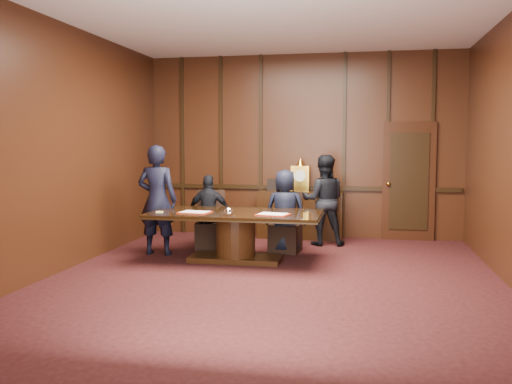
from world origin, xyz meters
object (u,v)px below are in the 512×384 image
sideboard (300,213)px  witness_right (324,200)px  signatory_right (285,211)px  conference_table (236,228)px  witness_left (157,200)px  signatory_left (209,212)px

sideboard → witness_right: bearing=-51.2°
witness_right → signatory_right: bearing=47.5°
sideboard → witness_right: 0.83m
sideboard → conference_table: sideboard is taller
witness_left → signatory_right: bearing=-165.4°
sideboard → witness_left: bearing=-137.2°
sideboard → witness_left: size_ratio=0.90×
witness_right → conference_table: bearing=45.8°
witness_left → sideboard: bearing=-137.8°
sideboard → signatory_left: 1.98m
sideboard → witness_right: witness_right is taller
conference_table → signatory_left: size_ratio=2.05×
signatory_left → witness_right: witness_right is taller
signatory_left → signatory_right: 1.30m
signatory_right → witness_right: witness_right is taller
conference_table → signatory_right: bearing=50.9°
conference_table → signatory_right: (0.65, 0.80, 0.18)m
sideboard → signatory_right: bearing=-93.7°
sideboard → witness_right: (0.48, -0.60, 0.32)m
witness_left → conference_table: bearing=168.9°
signatory_left → witness_right: size_ratio=0.80×
signatory_right → witness_right: 0.99m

